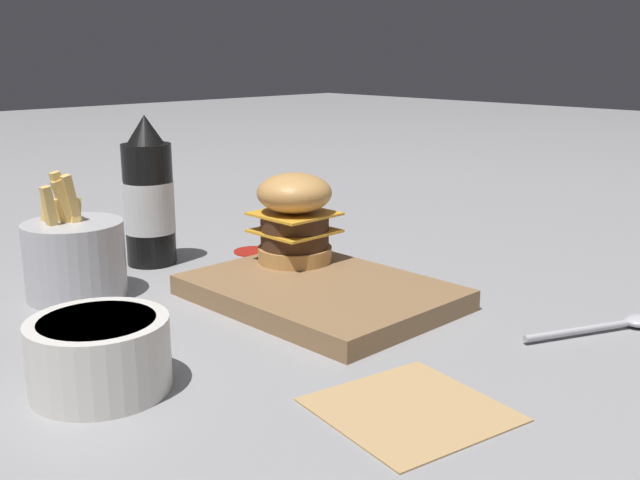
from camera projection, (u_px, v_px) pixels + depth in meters
ground_plane at (324, 312)px, 0.82m from camera, size 6.00×6.00×0.00m
serving_board at (320, 292)px, 0.85m from camera, size 0.29×0.21×0.02m
burger at (295, 217)px, 0.92m from camera, size 0.09×0.09×0.11m
ketchup_bottle at (149, 199)px, 0.99m from camera, size 0.07×0.07×0.20m
fries_basket at (75, 257)px, 0.86m from camera, size 0.11×0.11×0.15m
side_bowl at (99, 353)px, 0.63m from camera, size 0.12×0.12×0.06m
spoon at (628, 323)px, 0.77m from camera, size 0.09×0.16×0.01m
ketchup_puddle at (253, 251)px, 1.07m from camera, size 0.06×0.06×0.00m
parchment_square at (410, 409)px, 0.60m from camera, size 0.16×0.16×0.00m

